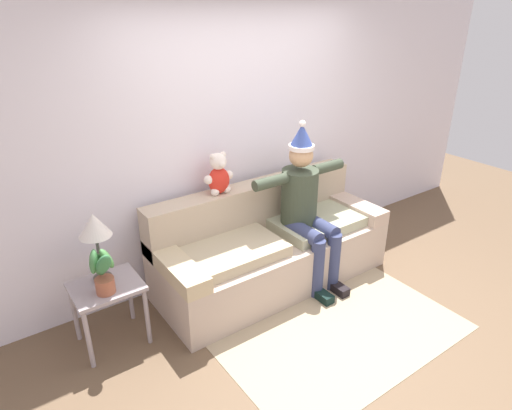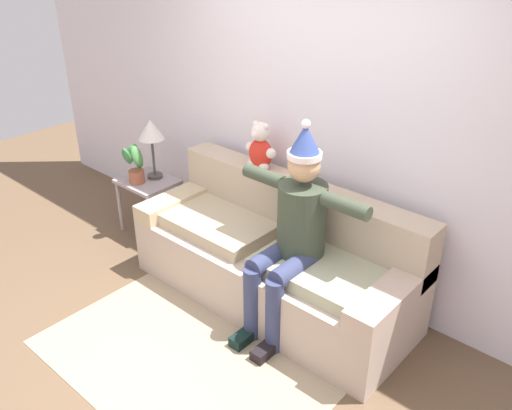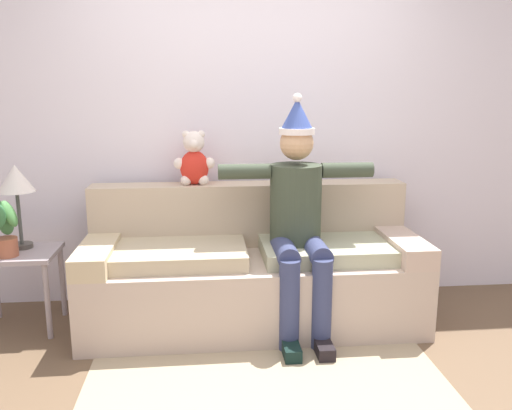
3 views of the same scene
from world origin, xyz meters
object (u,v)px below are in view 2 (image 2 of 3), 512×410
teddy_bear (260,148)px  table_lamp (151,132)px  person_seated (293,229)px  potted_plant (135,163)px  side_table (148,189)px  couch (276,258)px

teddy_bear → table_lamp: (-1.16, -0.16, -0.11)m
person_seated → potted_plant: bearing=177.6°
teddy_bear → potted_plant: 1.30m
person_seated → side_table: size_ratio=2.91×
potted_plant → teddy_bear: bearing=16.1°
teddy_bear → couch: bearing=-33.6°
couch → table_lamp: 1.67m
table_lamp → potted_plant: (-0.04, -0.18, -0.25)m
teddy_bear → table_lamp: 1.18m
side_table → table_lamp: (0.01, 0.09, 0.54)m
potted_plant → person_seated: bearing=-2.4°
person_seated → potted_plant: person_seated is taller
person_seated → teddy_bear: bearing=147.5°
teddy_bear → side_table: size_ratio=0.71×
person_seated → couch: bearing=149.0°
table_lamp → potted_plant: bearing=-101.5°
table_lamp → teddy_bear: bearing=8.0°
person_seated → side_table: 1.88m
couch → teddy_bear: 0.87m
couch → potted_plant: size_ratio=5.81×
couch → side_table: size_ratio=4.19×
potted_plant → table_lamp: bearing=78.5°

